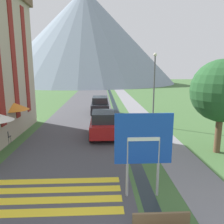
# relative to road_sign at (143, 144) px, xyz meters

# --- Properties ---
(ground_plane) EXTENTS (160.00, 160.00, 0.00)m
(ground_plane) POSITION_rel_road_sign_xyz_m (-1.00, 16.12, -2.07)
(ground_plane) COLOR #3D6033
(road) EXTENTS (6.40, 60.00, 0.01)m
(road) POSITION_rel_road_sign_xyz_m (-3.50, 26.12, -2.06)
(road) COLOR #424247
(road) RESTS_ON ground_plane
(footpath) EXTENTS (2.20, 60.00, 0.01)m
(footpath) POSITION_rel_road_sign_xyz_m (2.60, 26.12, -2.06)
(footpath) COLOR slate
(footpath) RESTS_ON ground_plane
(drainage_channel) EXTENTS (0.60, 60.00, 0.00)m
(drainage_channel) POSITION_rel_road_sign_xyz_m (0.20, 26.12, -2.06)
(drainage_channel) COLOR black
(drainage_channel) RESTS_ON ground_plane
(crosswalk_marking) EXTENTS (5.44, 2.54, 0.01)m
(crosswalk_marking) POSITION_rel_road_sign_xyz_m (-3.50, 0.21, -2.06)
(crosswalk_marking) COLOR yellow
(crosswalk_marking) RESTS_ON ground_plane
(mountain_distant) EXTENTS (61.96, 61.96, 31.79)m
(mountain_distant) POSITION_rel_road_sign_xyz_m (-6.95, 73.02, 13.83)
(mountain_distant) COLOR gray
(mountain_distant) RESTS_ON ground_plane
(road_sign) EXTENTS (2.12, 0.11, 3.22)m
(road_sign) POSITION_rel_road_sign_xyz_m (0.00, 0.00, 0.00)
(road_sign) COLOR #9E9EA3
(road_sign) RESTS_ON ground_plane
(parked_car_near) EXTENTS (1.93, 4.14, 1.82)m
(parked_car_near) POSITION_rel_road_sign_xyz_m (-1.40, 7.66, -1.15)
(parked_car_near) COLOR #A31919
(parked_car_near) RESTS_ON ground_plane
(parked_car_far) EXTENTS (1.96, 4.48, 1.82)m
(parked_car_far) POSITION_rel_road_sign_xyz_m (-1.69, 16.06, -1.15)
(parked_car_far) COLOR black
(parked_car_far) RESTS_ON ground_plane
(cafe_chair_far_right) EXTENTS (0.40, 0.40, 0.85)m
(cafe_chair_far_right) POSITION_rel_road_sign_xyz_m (-7.68, 6.27, -1.55)
(cafe_chair_far_right) COLOR #232328
(cafe_chair_far_right) RESTS_ON ground_plane
(cafe_umbrella_rear_orange) EXTENTS (2.24, 2.24, 2.55)m
(cafe_umbrella_rear_orange) POSITION_rel_road_sign_xyz_m (-7.65, 7.54, 0.21)
(cafe_umbrella_rear_orange) COLOR #B7B2A8
(cafe_umbrella_rear_orange) RESTS_ON ground_plane
(streetlamp) EXTENTS (0.28, 0.28, 6.03)m
(streetlamp) POSITION_rel_road_sign_xyz_m (2.81, 10.30, 1.45)
(streetlamp) COLOR #515156
(streetlamp) RESTS_ON ground_plane
(tree_by_path) EXTENTS (3.48, 3.48, 5.32)m
(tree_by_path) POSITION_rel_road_sign_xyz_m (5.16, 4.23, 1.50)
(tree_by_path) COLOR brown
(tree_by_path) RESTS_ON ground_plane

